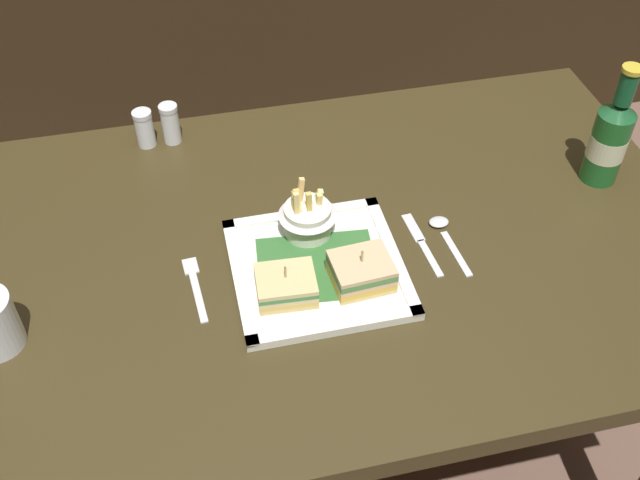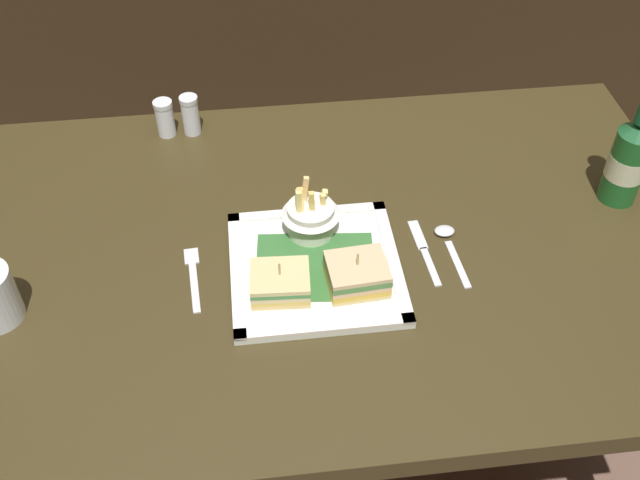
{
  "view_description": "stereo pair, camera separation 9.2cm",
  "coord_description": "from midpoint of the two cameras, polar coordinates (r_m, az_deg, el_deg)",
  "views": [
    {
      "loc": [
        -0.21,
        -0.88,
        1.67
      ],
      "look_at": [
        -0.01,
        -0.03,
        0.81
      ],
      "focal_mm": 41.79,
      "sensor_mm": 36.0,
      "label": 1
    },
    {
      "loc": [
        -0.12,
        -0.89,
        1.67
      ],
      "look_at": [
        -0.01,
        -0.03,
        0.81
      ],
      "focal_mm": 41.79,
      "sensor_mm": 36.0,
      "label": 2
    }
  ],
  "objects": [
    {
      "name": "pepper_shaker",
      "position": [
        1.51,
        -8.13,
        9.25
      ],
      "size": [
        0.04,
        0.04,
        0.08
      ],
      "color": "silver",
      "rests_on": "dining_table"
    },
    {
      "name": "spoon",
      "position": [
        1.3,
        11.83,
        -0.19
      ],
      "size": [
        0.04,
        0.14,
        0.01
      ],
      "color": "silver",
      "rests_on": "dining_table"
    },
    {
      "name": "square_plate",
      "position": [
        1.23,
        1.79,
        -2.24
      ],
      "size": [
        0.28,
        0.28,
        0.02
      ],
      "color": "white",
      "rests_on": "dining_table"
    },
    {
      "name": "fork",
      "position": [
        1.23,
        -7.58,
        -2.76
      ],
      "size": [
        0.03,
        0.14,
        0.0
      ],
      "color": "silver",
      "rests_on": "dining_table"
    },
    {
      "name": "ground_plane",
      "position": [
        1.9,
        1.69,
        -16.94
      ],
      "size": [
        6.0,
        6.0,
        0.0
      ],
      "primitive_type": "plane",
      "color": "brown"
    },
    {
      "name": "sandwich_half_left",
      "position": [
        1.17,
        -0.82,
        -3.38
      ],
      "size": [
        0.1,
        0.08,
        0.06
      ],
      "color": "#E2BA7A",
      "rests_on": "square_plate"
    },
    {
      "name": "fries_cup",
      "position": [
        1.25,
        1.37,
        1.91
      ],
      "size": [
        0.1,
        0.1,
        0.11
      ],
      "color": "silver",
      "rests_on": "square_plate"
    },
    {
      "name": "beer_bottle",
      "position": [
        1.43,
        24.34,
        5.67
      ],
      "size": [
        0.07,
        0.07,
        0.24
      ],
      "color": "#1D5F26",
      "rests_on": "dining_table"
    },
    {
      "name": "dining_table",
      "position": [
        1.35,
        2.28,
        -3.53
      ],
      "size": [
        1.34,
        0.84,
        0.77
      ],
      "color": "#392E17",
      "rests_on": "ground_plane"
    },
    {
      "name": "salt_shaker",
      "position": [
        1.51,
        -10.06,
        8.98
      ],
      "size": [
        0.04,
        0.04,
        0.08
      ],
      "color": "silver",
      "rests_on": "dining_table"
    },
    {
      "name": "knife",
      "position": [
        1.28,
        9.96,
        -0.72
      ],
      "size": [
        0.03,
        0.16,
        0.0
      ],
      "color": "silver",
      "rests_on": "dining_table"
    },
    {
      "name": "sandwich_half_right",
      "position": [
        1.18,
        5.08,
        -2.74
      ],
      "size": [
        0.1,
        0.09,
        0.07
      ],
      "color": "#E0BE7E",
      "rests_on": "square_plate"
    }
  ]
}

